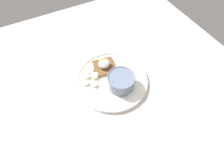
{
  "coord_description": "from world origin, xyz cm",
  "views": [
    {
      "loc": [
        -19.55,
        -37.48,
        65.42
      ],
      "look_at": [
        0.0,
        0.0,
        5.0
      ],
      "focal_mm": 28.0,
      "sensor_mm": 36.0,
      "label": 1
    }
  ],
  "objects_px": {
    "banana_slice_right": "(86,83)",
    "toast_slice": "(105,66)",
    "oatmeal_bowl": "(121,81)",
    "banana_slice_left": "(86,76)",
    "banana_slice_back": "(94,84)",
    "poached_egg": "(105,63)",
    "banana_slice_front": "(94,76)",
    "banana_slice_inner": "(90,71)"
  },
  "relations": [
    {
      "from": "banana_slice_right",
      "to": "toast_slice",
      "type": "bearing_deg",
      "value": 20.06
    },
    {
      "from": "oatmeal_bowl",
      "to": "banana_slice_right",
      "type": "height_order",
      "value": "oatmeal_bowl"
    },
    {
      "from": "banana_slice_left",
      "to": "banana_slice_back",
      "type": "distance_m",
      "value": 0.06
    },
    {
      "from": "banana_slice_back",
      "to": "toast_slice",
      "type": "bearing_deg",
      "value": 38.8
    },
    {
      "from": "oatmeal_bowl",
      "to": "poached_egg",
      "type": "xyz_separation_m",
      "value": [
        -0.02,
        0.12,
        -0.0
      ]
    },
    {
      "from": "toast_slice",
      "to": "poached_egg",
      "type": "bearing_deg",
      "value": 89.62
    },
    {
      "from": "banana_slice_back",
      "to": "banana_slice_right",
      "type": "bearing_deg",
      "value": 139.44
    },
    {
      "from": "oatmeal_bowl",
      "to": "banana_slice_front",
      "type": "relative_size",
      "value": 2.36
    },
    {
      "from": "toast_slice",
      "to": "banana_slice_left",
      "type": "distance_m",
      "value": 0.1
    },
    {
      "from": "banana_slice_front",
      "to": "banana_slice_left",
      "type": "xyz_separation_m",
      "value": [
        -0.03,
        0.01,
        -0.0
      ]
    },
    {
      "from": "poached_egg",
      "to": "banana_slice_inner",
      "type": "relative_size",
      "value": 1.98
    },
    {
      "from": "poached_egg",
      "to": "banana_slice_front",
      "type": "bearing_deg",
      "value": -157.05
    },
    {
      "from": "banana_slice_left",
      "to": "banana_slice_right",
      "type": "height_order",
      "value": "banana_slice_left"
    },
    {
      "from": "toast_slice",
      "to": "banana_slice_right",
      "type": "height_order",
      "value": "same"
    },
    {
      "from": "poached_egg",
      "to": "banana_slice_left",
      "type": "xyz_separation_m",
      "value": [
        -0.1,
        -0.01,
        -0.02
      ]
    },
    {
      "from": "toast_slice",
      "to": "banana_slice_front",
      "type": "xyz_separation_m",
      "value": [
        -0.06,
        -0.03,
        0.0
      ]
    },
    {
      "from": "toast_slice",
      "to": "banana_slice_left",
      "type": "bearing_deg",
      "value": -173.64
    },
    {
      "from": "oatmeal_bowl",
      "to": "toast_slice",
      "type": "relative_size",
      "value": 1.04
    },
    {
      "from": "toast_slice",
      "to": "banana_slice_front",
      "type": "distance_m",
      "value": 0.07
    },
    {
      "from": "oatmeal_bowl",
      "to": "banana_slice_back",
      "type": "bearing_deg",
      "value": 152.99
    },
    {
      "from": "banana_slice_left",
      "to": "banana_slice_right",
      "type": "xyz_separation_m",
      "value": [
        -0.02,
        -0.03,
        -0.0
      ]
    },
    {
      "from": "toast_slice",
      "to": "banana_slice_back",
      "type": "xyz_separation_m",
      "value": [
        -0.08,
        -0.07,
        0.0
      ]
    },
    {
      "from": "banana_slice_left",
      "to": "oatmeal_bowl",
      "type": "bearing_deg",
      "value": -43.17
    },
    {
      "from": "banana_slice_left",
      "to": "banana_slice_inner",
      "type": "distance_m",
      "value": 0.03
    },
    {
      "from": "banana_slice_right",
      "to": "banana_slice_left",
      "type": "bearing_deg",
      "value": 63.12
    },
    {
      "from": "poached_egg",
      "to": "banana_slice_back",
      "type": "relative_size",
      "value": 2.07
    },
    {
      "from": "oatmeal_bowl",
      "to": "banana_slice_right",
      "type": "xyz_separation_m",
      "value": [
        -0.13,
        0.08,
        -0.03
      ]
    },
    {
      "from": "banana_slice_front",
      "to": "banana_slice_back",
      "type": "distance_m",
      "value": 0.04
    },
    {
      "from": "banana_slice_front",
      "to": "banana_slice_inner",
      "type": "relative_size",
      "value": 1.26
    },
    {
      "from": "toast_slice",
      "to": "banana_slice_left",
      "type": "xyz_separation_m",
      "value": [
        -0.1,
        -0.01,
        0.0
      ]
    },
    {
      "from": "banana_slice_front",
      "to": "poached_egg",
      "type": "bearing_deg",
      "value": 22.95
    },
    {
      "from": "banana_slice_back",
      "to": "banana_slice_right",
      "type": "height_order",
      "value": "banana_slice_back"
    },
    {
      "from": "banana_slice_left",
      "to": "banana_slice_front",
      "type": "bearing_deg",
      "value": -24.67
    },
    {
      "from": "banana_slice_back",
      "to": "poached_egg",
      "type": "bearing_deg",
      "value": 39.54
    },
    {
      "from": "poached_egg",
      "to": "banana_slice_left",
      "type": "distance_m",
      "value": 0.1
    },
    {
      "from": "banana_slice_left",
      "to": "banana_slice_inner",
      "type": "relative_size",
      "value": 1.13
    },
    {
      "from": "banana_slice_front",
      "to": "banana_slice_inner",
      "type": "bearing_deg",
      "value": 98.92
    },
    {
      "from": "oatmeal_bowl",
      "to": "poached_egg",
      "type": "relative_size",
      "value": 1.5
    },
    {
      "from": "poached_egg",
      "to": "banana_slice_right",
      "type": "xyz_separation_m",
      "value": [
        -0.11,
        -0.04,
        -0.02
      ]
    },
    {
      "from": "banana_slice_back",
      "to": "oatmeal_bowl",
      "type": "bearing_deg",
      "value": -27.01
    },
    {
      "from": "toast_slice",
      "to": "banana_slice_left",
      "type": "height_order",
      "value": "banana_slice_left"
    },
    {
      "from": "banana_slice_back",
      "to": "banana_slice_right",
      "type": "relative_size",
      "value": 0.94
    }
  ]
}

